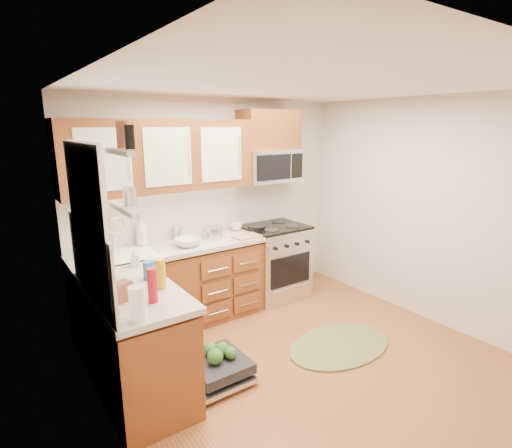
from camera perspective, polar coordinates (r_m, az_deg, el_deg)
floor at (r=4.02m, az=7.66°, el=-19.15°), size 3.50×3.50×0.00m
ceiling at (r=3.39m, az=9.07°, el=19.09°), size 3.50×3.50×0.00m
wall_back at (r=4.89m, az=-5.85°, el=2.79°), size 3.50×0.04×2.50m
wall_left at (r=2.68m, az=-20.44°, el=-7.36°), size 0.04×3.50×2.50m
wall_right at (r=4.85m, az=23.60°, el=1.60°), size 0.04×3.50×2.50m
base_cabinet_back at (r=4.56m, az=-11.78°, el=-9.09°), size 2.05×0.60×0.85m
base_cabinet_left at (r=3.56m, az=-16.73°, el=-16.33°), size 0.60×1.25×0.85m
countertop_back at (r=4.39m, az=-12.03°, el=-3.42°), size 2.07×0.64×0.05m
countertop_left at (r=3.35m, az=-17.13°, el=-9.24°), size 0.64×1.27×0.05m
backsplash_back at (r=4.58m, az=-13.68°, el=1.21°), size 2.05×0.02×0.57m
backsplash_left at (r=3.18m, az=-22.58°, el=-5.01°), size 0.02×1.25×0.57m
upper_cabinets at (r=4.34m, az=-13.39°, el=9.43°), size 2.05×0.35×0.75m
cabinet_over_mw at (r=5.02m, az=1.88°, el=13.30°), size 0.76×0.35×0.47m
range at (r=5.19m, az=2.69°, el=-5.35°), size 0.76×0.64×0.95m
microwave at (r=5.03m, az=2.01°, el=8.34°), size 0.76×0.38×0.40m
sink at (r=4.24m, az=-18.40°, el=-5.88°), size 0.62×0.50×0.26m
dishwasher at (r=3.74m, az=-6.05°, el=-19.99°), size 0.70×0.60×0.20m
window at (r=3.07m, az=-23.06°, el=0.89°), size 0.03×1.05×1.05m
window_blind at (r=3.03m, az=-23.18°, el=7.06°), size 0.02×0.96×0.40m
shelf_upper at (r=2.19m, az=-19.03°, el=9.73°), size 0.04×0.40×0.03m
shelf_lower at (r=2.22m, az=-18.43°, el=2.01°), size 0.04×0.40×0.03m
rug at (r=4.33m, az=11.88°, el=-16.56°), size 1.19×0.79×0.02m
skillet at (r=4.89m, az=0.14°, el=-0.48°), size 0.27×0.27×0.04m
stock_pot at (r=4.58m, az=-6.17°, el=-1.27°), size 0.30×0.30×0.13m
cutting_board at (r=4.62m, az=-1.31°, el=-1.80°), size 0.32×0.21×0.02m
canister at (r=4.62m, az=-11.07°, el=-1.22°), size 0.12×0.12×0.15m
paper_towel_roll at (r=2.78m, az=-16.56°, el=-10.86°), size 0.12×0.12×0.24m
mustard_bottle at (r=3.25m, az=-13.45°, el=-6.97°), size 0.09×0.09×0.24m
red_bottle at (r=3.02m, az=-14.59°, el=-8.49°), size 0.08×0.08×0.26m
wooden_box at (r=3.13m, az=-18.71°, el=-9.13°), size 0.17×0.14×0.15m
blue_carton at (r=3.48m, az=-14.93°, el=-6.42°), size 0.10×0.07×0.15m
bowl_a at (r=4.68m, az=-6.13°, el=-1.46°), size 0.28×0.28×0.06m
bowl_b at (r=4.34m, az=-9.72°, el=-2.56°), size 0.31×0.31×0.09m
cup at (r=4.92m, az=-2.86°, el=-0.32°), size 0.17×0.17×0.11m
soap_bottle_a at (r=4.44m, az=-16.05°, el=-0.95°), size 0.14×0.14×0.33m
soap_bottle_b at (r=3.82m, az=-16.93°, el=-4.60°), size 0.10×0.10×0.17m
soap_bottle_c at (r=3.55m, az=-21.56°, el=-6.53°), size 0.15×0.15×0.16m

